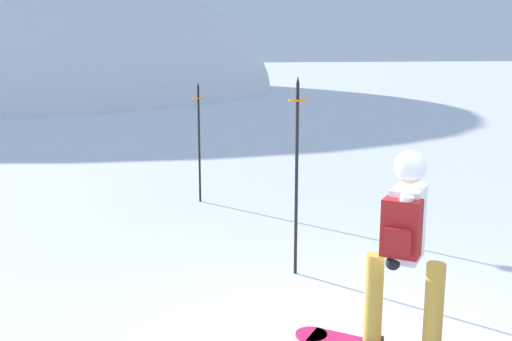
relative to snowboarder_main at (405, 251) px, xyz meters
name	(u,v)px	position (x,y,z in m)	size (l,w,h in m)	color
snowboarder_main	(405,251)	(0.00, 0.00, 0.00)	(1.36, 1.40, 1.71)	#D11E5B
piste_marker_near	(297,165)	(-0.07, 2.01, 0.33)	(0.20, 0.20, 2.21)	black
piste_marker_far	(199,135)	(-0.31, 5.53, 0.21)	(0.20, 0.20, 1.99)	black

